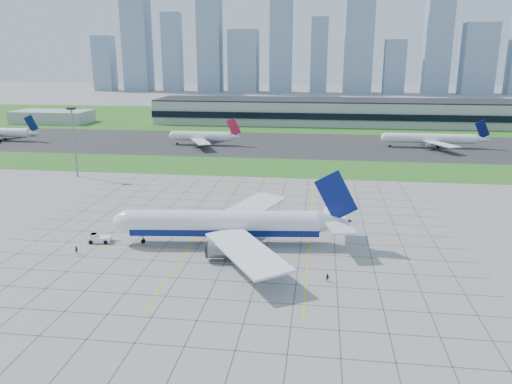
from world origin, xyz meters
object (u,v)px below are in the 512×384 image
light_mast (73,133)px  crew_near (76,250)px  pushback_tug (99,239)px  crew_far (327,278)px  distant_jet_2 (432,138)px  distant_jet_1 (203,136)px  airliner (227,224)px

light_mast → crew_near: 81.14m
pushback_tug → crew_near: (-1.97, -7.35, -0.06)m
crew_far → distant_jet_2: (51.38, 158.92, 3.64)m
pushback_tug → distant_jet_1: (-6.54, 136.53, 3.51)m
crew_far → distant_jet_1: 163.25m
airliner → distant_jet_2: (75.18, 141.04, -0.52)m
pushback_tug → distant_jet_1: 136.73m
distant_jet_1 → airliner: bearing=-74.3°
light_mast → distant_jet_2: (143.54, 80.16, -11.69)m
light_mast → crew_far: (92.16, -78.76, -15.34)m
light_mast → crew_far: 122.19m
pushback_tug → crew_near: size_ratio=4.34×
crew_near → crew_far: bearing=-47.3°
light_mast → pushback_tug: size_ratio=3.22×
light_mast → distant_jet_1: bearing=66.9°
light_mast → airliner: 92.22m
airliner → crew_near: 34.72m
crew_far → distant_jet_2: 167.06m
light_mast → crew_far: bearing=-40.5°
crew_near → crew_far: (56.65, -7.41, -0.07)m
crew_far → distant_jet_2: bearing=102.0°
light_mast → crew_far: size_ratio=15.16×
crew_near → pushback_tug: bearing=35.2°
distant_jet_1 → distant_jet_2: same height
distant_jet_1 → crew_far: bearing=-68.0°
crew_near → distant_jet_2: size_ratio=0.04×
distant_jet_2 → crew_far: bearing=-107.9°
crew_near → distant_jet_1: bearing=52.0°
light_mast → distant_jet_1: 79.72m
light_mast → crew_near: size_ratio=13.98×
light_mast → crew_far: light_mast is taller
light_mast → pushback_tug: 75.71m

